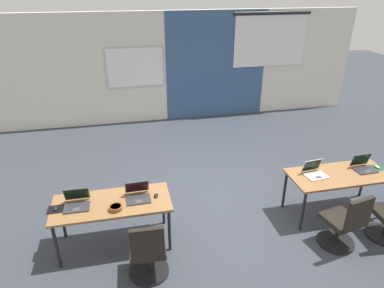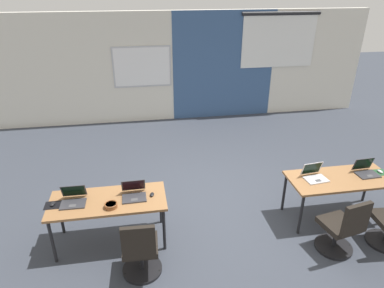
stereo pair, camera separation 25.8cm
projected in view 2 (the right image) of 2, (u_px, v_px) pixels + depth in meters
ground_plane at (219, 205)px, 5.78m from camera, size 24.00×24.00×0.00m
back_wall_assembly at (185, 67)px, 8.90m from camera, size 10.00×0.27×2.80m
desk_near_left at (108, 203)px, 4.70m from camera, size 1.60×0.70×0.72m
desk_near_right at (340, 181)px, 5.22m from camera, size 1.60×0.70×0.72m
laptop_near_left_inner at (134, 193)px, 4.73m from camera, size 0.34×0.33×0.22m
mouse_near_left_inner at (152, 194)px, 4.76m from camera, size 0.08×0.11×0.03m
chair_near_left_inner at (141, 252)px, 4.25m from camera, size 0.52×0.55×0.92m
laptop_near_right_end at (366, 171)px, 5.29m from camera, size 0.34×0.30×0.23m
mousepad_near_right_end at (380, 172)px, 5.34m from camera, size 0.22×0.19×0.00m
mouse_near_right_end at (380, 171)px, 5.33m from camera, size 0.07×0.11×0.03m
laptop_near_left_end at (73, 199)px, 4.60m from camera, size 0.33×0.32×0.22m
mousepad_near_left_end at (53, 205)px, 4.56m from camera, size 0.22×0.19×0.00m
mouse_near_left_end at (53, 204)px, 4.55m from camera, size 0.07×0.11×0.03m
laptop_near_right_inner at (315, 175)px, 5.16m from camera, size 0.36×0.33×0.23m
chair_near_right_inner at (342, 230)px, 4.63m from camera, size 0.52×0.57×0.92m
snack_bowl at (111, 205)px, 4.51m from camera, size 0.18×0.18×0.06m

